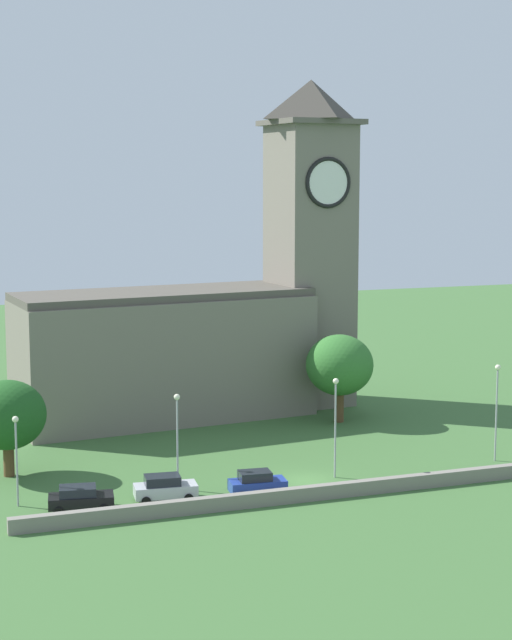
{
  "coord_description": "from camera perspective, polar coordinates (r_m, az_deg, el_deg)",
  "views": [
    {
      "loc": [
        -28.22,
        -68.61,
        22.46
      ],
      "look_at": [
        -0.64,
        9.14,
        10.88
      ],
      "focal_mm": 58.07,
      "sensor_mm": 36.0,
      "label": 1
    }
  ],
  "objects": [
    {
      "name": "church",
      "position": [
        97.48,
        -2.31,
        0.24
      ],
      "size": [
        33.47,
        12.22,
        31.5
      ],
      "color": "slate",
      "rests_on": "ground"
    },
    {
      "name": "tree_by_tower",
      "position": [
        79.72,
        -13.55,
        -5.12
      ],
      "size": [
        5.81,
        5.81,
        7.33
      ],
      "color": "brown",
      "rests_on": "ground"
    },
    {
      "name": "streetlamp_west_mid",
      "position": [
        74.49,
        -4.36,
        -5.84
      ],
      "size": [
        0.44,
        0.44,
        7.02
      ],
      "color": "#9EA0A5",
      "rests_on": "ground"
    },
    {
      "name": "streetlamp_central",
      "position": [
        77.3,
        4.4,
        -5.09
      ],
      "size": [
        0.44,
        0.44,
        7.57
      ],
      "color": "#9EA0A5",
      "rests_on": "ground"
    },
    {
      "name": "car_black",
      "position": [
        71.8,
        -9.66,
        -9.65
      ],
      "size": [
        4.61,
        2.8,
        1.66
      ],
      "color": "black",
      "rests_on": "ground"
    },
    {
      "name": "streetlamp_west_end",
      "position": [
        72.51,
        -13.08,
        -6.75
      ],
      "size": [
        0.44,
        0.44,
        6.31
      ],
      "color": "#9EA0A5",
      "rests_on": "ground"
    },
    {
      "name": "streetlamp_east_mid",
      "position": [
        83.68,
        13.13,
        -4.19
      ],
      "size": [
        0.44,
        0.44,
        7.76
      ],
      "color": "#9EA0A5",
      "rests_on": "ground"
    },
    {
      "name": "ground_plane",
      "position": [
        91.06,
        -0.86,
        -6.29
      ],
      "size": [
        200.0,
        200.0,
        0.0
      ],
      "primitive_type": "plane",
      "color": "#3D6633"
    },
    {
      "name": "car_blue",
      "position": [
        73.9,
        0.05,
        -8.98
      ],
      "size": [
        4.15,
        2.35,
        1.77
      ],
      "color": "#233D9E",
      "rests_on": "ground"
    },
    {
      "name": "car_silver",
      "position": [
        73.07,
        -5.05,
        -9.2
      ],
      "size": [
        4.51,
        2.54,
        1.8
      ],
      "color": "silver",
      "rests_on": "ground"
    },
    {
      "name": "quay_barrier",
      "position": [
        73.57,
        4.03,
        -9.39
      ],
      "size": [
        44.09,
        0.7,
        1.01
      ],
      "primitive_type": "cube",
      "color": "gray",
      "rests_on": "ground"
    },
    {
      "name": "tree_churchyard",
      "position": [
        94.67,
        4.63,
        -2.51
      ],
      "size": [
        6.19,
        6.19,
        8.08
      ],
      "color": "brown",
      "rests_on": "ground"
    }
  ]
}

